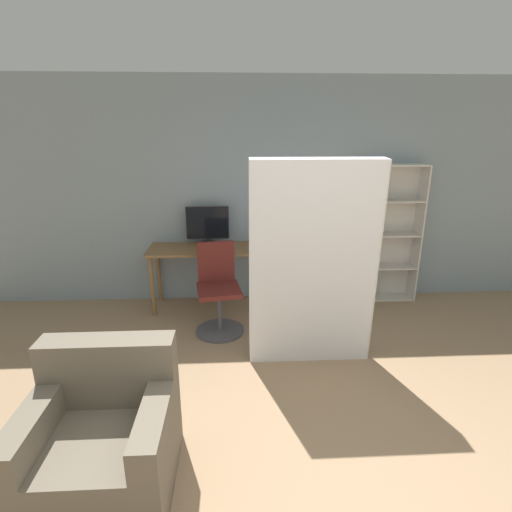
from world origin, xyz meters
The scene contains 7 objects.
wall_back centered at (0.00, 3.42, 1.35)m, with size 8.00×0.06×2.70m.
desk centered at (-0.94, 3.12, 0.65)m, with size 1.40×0.55×0.76m.
monitor centered at (-0.94, 3.25, 1.00)m, with size 0.51×0.25×0.47m.
office_chair centered at (-0.80, 2.51, 0.40)m, with size 0.52×0.52×0.96m.
bookshelf centered at (1.20, 3.29, 0.85)m, with size 0.75×0.27×1.71m.
mattress_near centered at (0.08, 1.87, 0.94)m, with size 1.13×0.27×1.89m.
armchair centered at (-1.43, 0.59, 0.32)m, with size 0.85×0.80×0.85m.
Camera 1 is at (-0.60, -1.44, 2.12)m, focal length 28.00 mm.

